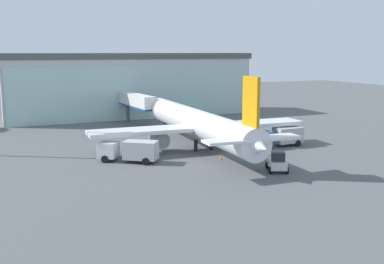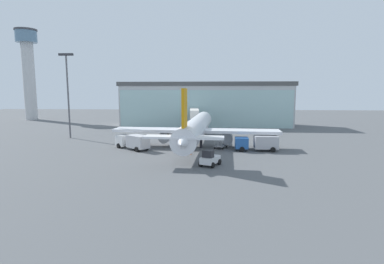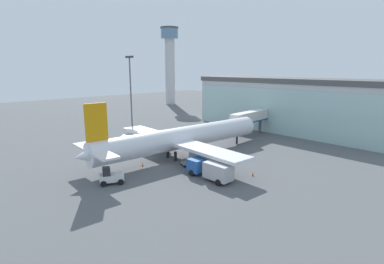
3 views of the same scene
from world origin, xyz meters
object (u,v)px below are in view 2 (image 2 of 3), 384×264
(fuel_truck, at_px, (258,143))
(safety_cone_nose, at_px, (191,153))
(airplane, at_px, (196,128))
(control_tower, at_px, (28,66))
(jet_bridge, at_px, (194,114))
(catering_truck, at_px, (133,141))
(safety_cone_wingtip, at_px, (271,144))
(pushback_tug, at_px, (210,159))
(apron_light_mast, at_px, (68,88))
(baggage_cart, at_px, (221,146))

(fuel_truck, distance_m, safety_cone_nose, 12.16)
(airplane, bearing_deg, control_tower, 55.00)
(jet_bridge, relative_size, control_tower, 0.40)
(catering_truck, distance_m, safety_cone_wingtip, 25.99)
(jet_bridge, relative_size, safety_cone_nose, 23.49)
(airplane, relative_size, pushback_tug, 10.37)
(jet_bridge, distance_m, control_tower, 68.83)
(jet_bridge, distance_m, safety_cone_wingtip, 26.89)
(apron_light_mast, relative_size, safety_cone_nose, 33.53)
(jet_bridge, distance_m, airplane, 22.70)
(airplane, distance_m, pushback_tug, 15.61)
(jet_bridge, distance_m, fuel_truck, 29.70)
(control_tower, height_order, pushback_tug, control_tower)
(control_tower, xyz_separation_m, airplane, (63.08, -49.76, -15.84))
(jet_bridge, xyz_separation_m, baggage_cart, (6.24, -24.75, -3.83))
(control_tower, distance_m, fuel_truck, 93.31)
(control_tower, bearing_deg, safety_cone_wingtip, -32.02)
(catering_truck, distance_m, pushback_tug, 17.68)
(jet_bridge, height_order, apron_light_mast, apron_light_mast)
(safety_cone_nose, bearing_deg, baggage_cart, 47.94)
(safety_cone_nose, bearing_deg, pushback_tug, -66.54)
(catering_truck, height_order, pushback_tug, catering_truck)
(catering_truck, bearing_deg, control_tower, -8.65)
(safety_cone_nose, bearing_deg, catering_truck, 160.49)
(jet_bridge, bearing_deg, baggage_cart, -169.55)
(fuel_truck, distance_m, pushback_tug, 13.87)
(fuel_truck, bearing_deg, airplane, -20.65)
(fuel_truck, distance_m, baggage_cart, 6.75)
(baggage_cart, distance_m, safety_cone_nose, 7.67)
(airplane, distance_m, catering_truck, 11.96)
(apron_light_mast, relative_size, fuel_truck, 2.52)
(apron_light_mast, distance_m, pushback_tug, 40.21)
(airplane, bearing_deg, baggage_cart, -111.47)
(apron_light_mast, relative_size, airplane, 0.49)
(airplane, xyz_separation_m, fuel_truck, (11.00, -4.10, -1.95))
(jet_bridge, distance_m, apron_light_mast, 31.27)
(control_tower, bearing_deg, jet_bridge, -23.82)
(apron_light_mast, xyz_separation_m, catering_truck, (17.45, -12.22, -9.49))
(pushback_tug, distance_m, safety_cone_wingtip, 20.24)
(airplane, relative_size, safety_cone_wingtip, 69.12)
(safety_cone_wingtip, bearing_deg, pushback_tug, -125.13)
(airplane, height_order, safety_cone_wingtip, airplane)
(fuel_truck, relative_size, baggage_cart, 2.28)
(catering_truck, relative_size, safety_cone_nose, 12.98)
(jet_bridge, xyz_separation_m, pushback_tug, (4.30, -37.81, -3.36))
(baggage_cart, relative_size, safety_cone_wingtip, 5.81)
(control_tower, distance_m, airplane, 81.90)
(catering_truck, height_order, safety_cone_nose, catering_truck)
(airplane, xyz_separation_m, safety_cone_wingtip, (14.32, 1.36, -3.14))
(fuel_truck, height_order, pushback_tug, fuel_truck)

